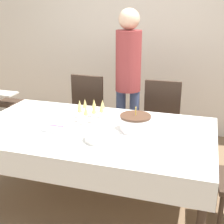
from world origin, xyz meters
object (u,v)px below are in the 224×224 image
at_px(dining_chair_far_left, 84,113).
at_px(champagne_tray, 90,111).
at_px(dining_chair_far_right, 160,121).
at_px(high_chair, 8,108).
at_px(plate_stack_main, 102,137).
at_px(person_standing, 128,72).
at_px(birthday_cake, 135,123).

bearing_deg(dining_chair_far_left, champagne_tray, -63.14).
relative_size(dining_chair_far_right, high_chair, 1.34).
bearing_deg(plate_stack_main, person_standing, 94.48).
bearing_deg(birthday_cake, person_standing, 108.25).
xyz_separation_m(person_standing, high_chair, (-1.56, -0.07, -0.55)).
xyz_separation_m(dining_chair_far_left, plate_stack_main, (0.61, -1.10, 0.24)).
distance_m(dining_chair_far_left, champagne_tray, 0.86).
xyz_separation_m(birthday_cake, person_standing, (-0.30, 0.90, 0.23)).
distance_m(dining_chair_far_left, high_chair, 1.04).
bearing_deg(champagne_tray, person_standing, 79.25).
bearing_deg(high_chair, champagne_tray, -27.22).
relative_size(dining_chair_far_left, champagne_tray, 2.86).
bearing_deg(dining_chair_far_left, birthday_cake, -45.58).
distance_m(dining_chair_far_left, person_standing, 0.73).
relative_size(person_standing, high_chair, 2.41).
distance_m(champagne_tray, plate_stack_main, 0.46).
distance_m(dining_chair_far_left, dining_chair_far_right, 0.90).
bearing_deg(person_standing, plate_stack_main, -85.52).
bearing_deg(plate_stack_main, champagne_tray, 121.99).
bearing_deg(birthday_cake, dining_chair_far_right, 83.51).
bearing_deg(high_chair, person_standing, 2.41).
relative_size(birthday_cake, plate_stack_main, 0.99).
distance_m(birthday_cake, champagne_tray, 0.46).
bearing_deg(plate_stack_main, dining_chair_far_left, 118.72).
height_order(dining_chair_far_right, champagne_tray, dining_chair_far_right).
bearing_deg(dining_chair_far_right, person_standing, 169.67).
relative_size(birthday_cake, champagne_tray, 0.78).
distance_m(dining_chair_far_right, plate_stack_main, 1.17).
bearing_deg(dining_chair_far_right, plate_stack_main, -105.05).
bearing_deg(person_standing, birthday_cake, -71.75).
height_order(dining_chair_far_left, high_chair, dining_chair_far_left).
bearing_deg(birthday_cake, champagne_tray, 166.42).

